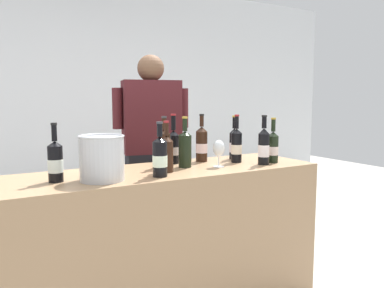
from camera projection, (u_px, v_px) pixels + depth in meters
name	position (u px, v px, depth m)	size (l,w,h in m)	color
wall_back	(72.00, 95.00, 4.56)	(8.00, 0.10, 2.80)	silver
counter	(168.00, 240.00, 2.43)	(1.98, 0.61, 0.91)	#9E7A56
wine_bottle_0	(202.00, 144.00, 2.67)	(0.08, 0.08, 0.33)	black
wine_bottle_1	(273.00, 147.00, 2.63)	(0.08, 0.08, 0.31)	black
wine_bottle_2	(164.00, 147.00, 2.44)	(0.08, 0.08, 0.33)	black
wine_bottle_3	(167.00, 153.00, 2.28)	(0.08, 0.08, 0.31)	black
wine_bottle_4	(236.00, 145.00, 2.64)	(0.08, 0.08, 0.33)	black
wine_bottle_5	(55.00, 161.00, 2.00)	(0.08, 0.08, 0.31)	black
wine_bottle_6	(234.00, 143.00, 2.79)	(0.07, 0.07, 0.32)	black
wine_bottle_7	(174.00, 146.00, 2.59)	(0.07, 0.07, 0.34)	black
wine_bottle_8	(185.00, 148.00, 2.44)	(0.08, 0.08, 0.33)	black
wine_bottle_9	(264.00, 146.00, 2.55)	(0.08, 0.08, 0.33)	black
wine_bottle_10	(160.00, 157.00, 2.14)	(0.08, 0.08, 0.31)	black
wine_glass	(219.00, 149.00, 2.45)	(0.08, 0.08, 0.18)	silver
ice_bucket	(102.00, 158.00, 2.04)	(0.24, 0.24, 0.25)	silver
person_server	(152.00, 165.00, 3.02)	(0.59, 0.33, 1.69)	black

